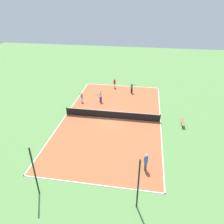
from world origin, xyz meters
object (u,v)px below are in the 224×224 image
bench (183,122)px  fence_post_back_left (138,185)px  tennis_net (112,114)px  player_baseline_gray (82,97)px  player_far_green (132,87)px  player_coach_red (115,83)px  player_near_blue (146,161)px  tennis_ball_left_sideline (156,179)px  fence_post_back_right (35,172)px  player_near_white (101,96)px  tennis_ball_far_baseline (126,96)px  tennis_ball_near_net (125,110)px

bench → fence_post_back_left: bearing=-21.1°
tennis_net → bench: 8.43m
bench → player_baseline_gray: 13.94m
player_far_green → player_coach_red: (2.91, -1.57, -0.05)m
player_coach_red → player_near_blue: player_near_blue is taller
player_far_green → player_near_blue: 16.63m
player_near_blue → fence_post_back_left: (0.51, 3.89, 1.21)m
bench → tennis_net: bearing=-91.3°
bench → player_far_green: size_ratio=1.09×
player_near_blue → tennis_ball_left_sideline: 1.68m
player_baseline_gray → tennis_ball_left_sideline: player_baseline_gray is taller
player_baseline_gray → fence_post_back_right: bearing=143.0°
player_near_white → player_near_blue: size_ratio=0.96×
player_baseline_gray → fence_post_back_left: bearing=167.4°
tennis_net → bench: (-8.43, 0.19, -0.17)m
player_baseline_gray → player_near_blue: player_near_blue is taller
player_near_white → tennis_ball_far_baseline: player_near_white is taller
player_near_blue → tennis_ball_far_baseline: (3.26, -14.97, -0.96)m
player_near_white → bench: bearing=101.9°
bench → player_coach_red: (9.56, -9.87, 0.49)m
player_far_green → player_near_white: 5.60m
fence_post_back_right → player_near_white: bearing=-95.1°
tennis_ball_near_net → player_coach_red: bearing=-71.5°
player_far_green → fence_post_back_right: bearing=-121.9°
player_coach_red → tennis_ball_left_sideline: player_coach_red is taller
tennis_net → player_baseline_gray: 6.23m
bench → fence_post_back_right: 17.24m
tennis_ball_left_sideline → fence_post_back_left: (1.43, 2.87, 2.17)m
tennis_ball_left_sideline → tennis_ball_near_net: (3.89, -11.66, 0.00)m
tennis_net → player_near_blue: (-4.30, 8.33, 0.46)m
player_coach_red → fence_post_back_left: (-4.92, 21.89, 1.35)m
player_far_green → tennis_ball_far_baseline: player_far_green is taller
fence_post_back_left → fence_post_back_right: bearing=0.0°
player_near_blue → tennis_net: bearing=-159.3°
player_far_green → player_near_blue: player_near_blue is taller
tennis_net → fence_post_back_right: (3.78, 12.22, 1.67)m
tennis_net → player_baseline_gray: size_ratio=8.44×
tennis_ball_far_baseline → fence_post_back_right: size_ratio=0.02×
player_baseline_gray → player_near_blue: 15.25m
tennis_net → tennis_ball_near_net: bearing=-119.7°
player_baseline_gray → fence_post_back_left: (-8.70, 16.03, 1.42)m
tennis_ball_near_net → fence_post_back_left: 14.90m
tennis_ball_left_sideline → fence_post_back_left: fence_post_back_left is taller
bench → fence_post_back_right: (12.21, 12.03, 1.84)m
tennis_ball_near_net → fence_post_back_left: bearing=99.6°
bench → player_far_green: bearing=-141.3°
fence_post_back_left → fence_post_back_right: same height
player_near_blue → tennis_ball_far_baseline: 15.35m
player_baseline_gray → fence_post_back_right: (-1.14, 16.03, 1.42)m
player_near_white → tennis_ball_left_sideline: bearing=63.5°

